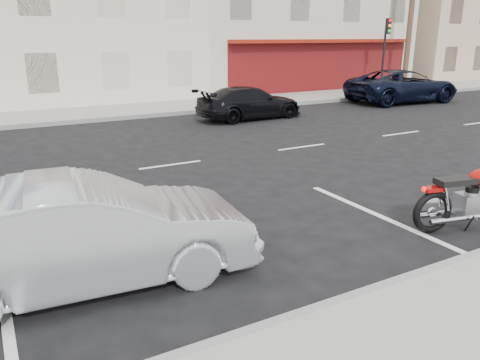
# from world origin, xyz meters

# --- Properties ---
(ground) EXTENTS (120.00, 120.00, 0.00)m
(ground) POSITION_xyz_m (0.00, 0.00, 0.00)
(ground) COLOR black
(ground) RESTS_ON ground
(sidewalk_far) EXTENTS (80.00, 3.40, 0.15)m
(sidewalk_far) POSITION_xyz_m (-5.00, 8.70, 0.07)
(sidewalk_far) COLOR gray
(sidewalk_far) RESTS_ON ground
(curb_far) EXTENTS (80.00, 0.12, 0.16)m
(curb_far) POSITION_xyz_m (-5.00, 7.00, 0.08)
(curb_far) COLOR gray
(curb_far) RESTS_ON ground
(bldg_far_east) EXTENTS (12.00, 12.00, 11.00)m
(bldg_far_east) POSITION_xyz_m (26.00, 16.30, 5.50)
(bldg_far_east) COLOR tan
(bldg_far_east) RESTS_ON ground
(utility_pole) EXTENTS (1.80, 0.30, 9.00)m
(utility_pole) POSITION_xyz_m (15.50, 8.60, 4.74)
(utility_pole) COLOR #422D1E
(utility_pole) RESTS_ON sidewalk_far
(traffic_light) EXTENTS (0.26, 0.30, 3.80)m
(traffic_light) POSITION_xyz_m (13.50, 8.33, 2.56)
(traffic_light) COLOR black
(traffic_light) RESTS_ON sidewalk_far
(fire_hydrant) EXTENTS (0.20, 0.20, 0.72)m
(fire_hydrant) POSITION_xyz_m (12.00, 8.50, 0.53)
(fire_hydrant) COLOR beige
(fire_hydrant) RESTS_ON sidewalk_far
(sedan_silver) EXTENTS (4.35, 1.87, 1.39)m
(sedan_silver) POSITION_xyz_m (-4.99, -4.97, 0.70)
(sedan_silver) COLOR #A5A9AC
(sedan_silver) RESTS_ON ground
(suv_far) EXTENTS (5.71, 2.95, 1.54)m
(suv_far) POSITION_xyz_m (11.85, 5.39, 0.77)
(suv_far) COLOR black
(suv_far) RESTS_ON ground
(car_far) EXTENTS (4.31, 1.93, 1.23)m
(car_far) POSITION_xyz_m (3.13, 4.91, 0.61)
(car_far) COLOR black
(car_far) RESTS_ON ground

